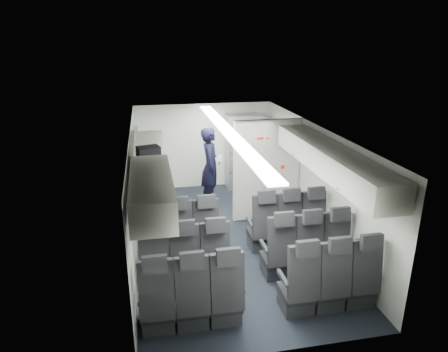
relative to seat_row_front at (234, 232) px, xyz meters
name	(u,v)px	position (x,y,z in m)	size (l,w,h in m)	color
cabin_shell	(228,184)	(0.00, 0.53, 0.72)	(3.41, 6.01, 2.16)	black
seat_row_front	(234,232)	(0.00, 0.00, 0.00)	(3.33, 0.56, 1.24)	#26272A
seat_row_mid	(247,258)	(0.00, -0.90, 0.00)	(3.33, 0.56, 1.24)	#26272A
seat_row_rear	(263,292)	(0.00, -1.80, 0.00)	(3.33, 0.56, 1.24)	#26272A
overhead_bin_left_rear	(152,191)	(-1.40, -1.47, 1.46)	(0.53, 1.80, 0.40)	silver
overhead_bin_left_front_open	(147,161)	(-1.44, 0.28, 1.33)	(0.64, 1.70, 0.72)	#9E9E93
overhead_bin_right_rear	(357,177)	(1.40, -1.47, 1.46)	(0.53, 1.80, 0.40)	silver
overhead_bin_right_front	(308,145)	(1.40, 0.28, 1.46)	(0.53, 1.70, 0.40)	silver
bulkhead_partition	(266,170)	(0.98, 1.33, 0.67)	(1.40, 0.15, 2.13)	silver
galley_unit	(243,152)	(0.95, 3.25, 0.55)	(0.85, 0.52, 1.90)	#939399
boarding_door	(139,172)	(-1.64, 2.09, 0.55)	(0.12, 1.27, 1.86)	silver
flight_attendant	(211,167)	(-0.04, 2.30, 0.51)	(0.66, 0.44, 1.82)	black
carry_on_bag	(149,153)	(-1.41, 0.56, 1.39)	(0.38, 0.26, 0.23)	black
papers	(219,159)	(0.15, 2.25, 0.70)	(0.19, 0.02, 0.14)	white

